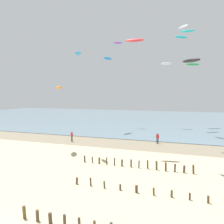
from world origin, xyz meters
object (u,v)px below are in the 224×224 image
(kite_aloft_4, at_px, (78,53))
(kite_aloft_9, at_px, (188,31))
(kite_aloft_0, at_px, (191,61))
(person_mid_beach, at_px, (72,136))
(kite_aloft_8, at_px, (135,40))
(kite_aloft_6, at_px, (193,64))
(kite_aloft_5, at_px, (108,58))
(kite_aloft_12, at_px, (59,88))
(kite_aloft_1, at_px, (118,43))
(kite_aloft_10, at_px, (183,27))
(person_nearest_camera, at_px, (158,138))
(kite_aloft_11, at_px, (166,64))
(kite_aloft_2, at_px, (181,37))

(kite_aloft_4, bearing_deg, kite_aloft_9, 83.98)
(kite_aloft_0, relative_size, kite_aloft_4, 1.15)
(person_mid_beach, xyz_separation_m, kite_aloft_8, (11.54, -3.81, 13.88))
(kite_aloft_6, height_order, kite_aloft_9, kite_aloft_9)
(kite_aloft_5, relative_size, kite_aloft_12, 1.23)
(kite_aloft_0, height_order, kite_aloft_9, kite_aloft_9)
(kite_aloft_1, distance_m, kite_aloft_12, 28.54)
(kite_aloft_8, relative_size, kite_aloft_10, 0.87)
(person_nearest_camera, xyz_separation_m, kite_aloft_9, (4.19, -0.37, 16.19))
(person_nearest_camera, bearing_deg, kite_aloft_1, 125.77)
(kite_aloft_9, bearing_deg, kite_aloft_8, -134.08)
(kite_aloft_6, bearing_deg, kite_aloft_5, 4.59)
(kite_aloft_4, xyz_separation_m, kite_aloft_6, (13.68, 31.90, 1.91))
(kite_aloft_0, relative_size, kite_aloft_10, 0.80)
(kite_aloft_5, height_order, kite_aloft_11, kite_aloft_5)
(kite_aloft_5, relative_size, kite_aloft_11, 1.14)
(person_nearest_camera, xyz_separation_m, kite_aloft_4, (-8.83, -9.87, 12.16))
(person_mid_beach, xyz_separation_m, kite_aloft_6, (18.47, 25.35, 14.07))
(kite_aloft_6, distance_m, kite_aloft_8, 29.97)
(kite_aloft_4, relative_size, kite_aloft_5, 0.63)
(kite_aloft_1, relative_size, kite_aloft_11, 0.85)
(kite_aloft_0, distance_m, kite_aloft_9, 12.25)
(kite_aloft_6, xyz_separation_m, kite_aloft_11, (-5.79, -3.35, 0.00))
(kite_aloft_12, bearing_deg, kite_aloft_8, 71.71)
(kite_aloft_8, bearing_deg, kite_aloft_0, 141.92)
(kite_aloft_6, bearing_deg, kite_aloft_2, 28.63)
(kite_aloft_1, bearing_deg, kite_aloft_4, 75.56)
(kite_aloft_0, height_order, kite_aloft_2, kite_aloft_2)
(person_mid_beach, height_order, kite_aloft_11, kite_aloft_11)
(person_mid_beach, xyz_separation_m, kite_aloft_4, (4.79, -6.55, 12.16))
(person_nearest_camera, bearing_deg, kite_aloft_8, -106.28)
(kite_aloft_2, height_order, kite_aloft_5, kite_aloft_2)
(person_mid_beach, xyz_separation_m, kite_aloft_9, (17.80, 2.96, 16.19))
(kite_aloft_6, xyz_separation_m, kite_aloft_8, (-6.94, -29.16, -0.19))
(kite_aloft_1, height_order, kite_aloft_6, kite_aloft_1)
(kite_aloft_6, relative_size, kite_aloft_8, 1.49)
(kite_aloft_0, height_order, kite_aloft_6, kite_aloft_6)
(person_mid_beach, distance_m, kite_aloft_2, 32.50)
(kite_aloft_5, bearing_deg, kite_aloft_12, 11.03)
(person_nearest_camera, bearing_deg, kite_aloft_6, 77.57)
(kite_aloft_9, bearing_deg, kite_aloft_2, 94.91)
(person_nearest_camera, bearing_deg, kite_aloft_12, -143.84)
(kite_aloft_10, relative_size, kite_aloft_12, 1.12)
(kite_aloft_8, distance_m, kite_aloft_10, 19.72)
(person_nearest_camera, distance_m, kite_aloft_8, 15.75)
(kite_aloft_2, distance_m, kite_aloft_11, 6.51)
(kite_aloft_10, bearing_deg, kite_aloft_0, 143.10)
(kite_aloft_10, height_order, kite_aloft_12, kite_aloft_10)
(person_mid_beach, relative_size, kite_aloft_1, 0.77)
(kite_aloft_5, bearing_deg, kite_aloft_9, 72.13)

